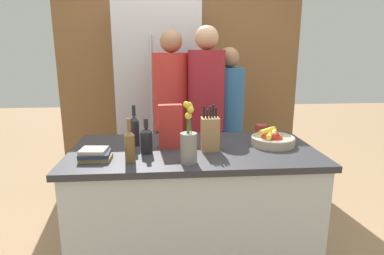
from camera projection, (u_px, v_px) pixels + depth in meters
The scene contains 15 objects.
kitchen_island at pixel (193, 209), 2.27m from camera, with size 1.63×0.83×0.90m.
back_wall_wood at pixel (180, 71), 3.84m from camera, with size 2.83×0.12×2.60m.
refrigerator at pixel (159, 99), 3.53m from camera, with size 0.87×0.62×2.05m.
fruit_bowl at pixel (273, 139), 2.23m from camera, with size 0.30×0.30×0.11m.
knife_block at pixel (210, 134), 2.10m from camera, with size 0.12×0.10×0.30m.
flower_vase at pixel (189, 143), 1.86m from camera, with size 0.10×0.10×0.36m.
cereal_box at pixel (170, 126), 2.15m from camera, with size 0.16×0.07×0.30m.
coffee_mug at pixel (261, 130), 2.47m from camera, with size 0.12×0.09×0.09m.
book_stack at pixel (95, 155), 1.93m from camera, with size 0.19×0.16×0.07m.
bottle_oil at pixel (146, 140), 2.04m from camera, with size 0.08×0.08×0.23m.
bottle_vinegar at pixel (135, 130), 2.20m from camera, with size 0.06×0.06×0.28m.
bottle_wine at pixel (130, 145), 1.88m from camera, with size 0.06×0.06×0.26m.
person_at_sink at pixel (172, 114), 2.99m from camera, with size 0.35×0.35×1.73m.
person_in_blue at pixel (206, 113), 2.89m from camera, with size 0.33×0.33×1.75m.
person_in_red_tee at pixel (228, 121), 3.06m from camera, with size 0.29×0.29×1.58m.
Camera 1 is at (-0.18, -2.06, 1.55)m, focal length 30.00 mm.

